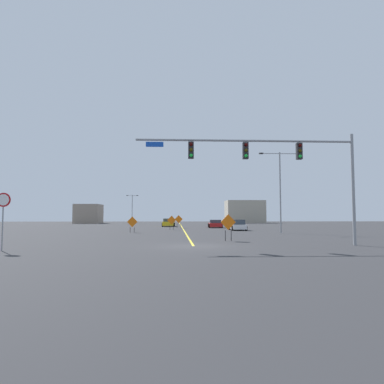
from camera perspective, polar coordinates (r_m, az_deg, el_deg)
ground at (r=21.79m, az=0.25°, el=-8.82°), size 190.80×190.80×0.00m
road_centre_stripe at (r=74.71m, az=-1.90°, el=-5.34°), size 0.16×106.00×0.01m
traffic_signal_assembly at (r=22.86m, az=13.43°, el=5.27°), size 13.93×0.44×7.13m
stop_sign at (r=21.27m, az=-28.45°, el=-2.60°), size 0.76×0.07×3.10m
street_lamp_mid_right at (r=39.41m, az=14.18°, el=1.18°), size 4.58×0.24×8.86m
street_lamp_far_left at (r=87.54m, az=-9.73°, el=-2.33°), size 2.92×0.24×7.04m
construction_sign_median_near at (r=53.08m, az=-2.19°, el=-4.58°), size 1.23×0.10×1.97m
construction_sign_median_far at (r=39.78m, az=-9.72°, el=-4.94°), size 1.19×0.16×1.79m
construction_sign_left_shoulder at (r=26.30m, az=5.93°, el=-5.17°), size 1.17×0.25×1.99m
construction_sign_right_lane at (r=47.09m, az=-3.34°, el=-4.72°), size 1.18×0.33×1.90m
car_white_distant at (r=45.88m, az=7.47°, el=-5.41°), size 2.02×4.02×1.37m
car_yellow_passing at (r=61.96m, az=-3.84°, el=-5.01°), size 2.28×4.49×1.40m
car_red_far at (r=55.53m, az=3.80°, el=-5.22°), size 2.29×4.33×1.25m
roadside_building_east at (r=94.95m, az=8.59°, el=-3.20°), size 10.01×6.75×5.96m
roadside_building_west at (r=92.19m, az=-16.52°, el=-3.43°), size 6.05×7.04×4.78m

